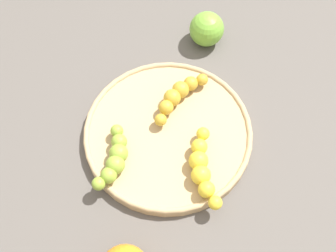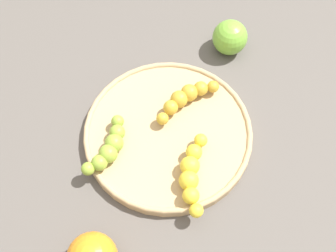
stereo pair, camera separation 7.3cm
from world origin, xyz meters
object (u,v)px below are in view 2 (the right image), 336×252
Objects in this scene: banana_yellow at (192,173)px; apple_green at (230,37)px; fruit_bowl at (168,133)px; banana_green at (109,148)px; banana_spotted at (186,98)px.

apple_green is at bearing -100.67° from banana_yellow.
fruit_bowl is at bearing -60.31° from banana_yellow.
banana_yellow is at bearing 5.62° from banana_green.
banana_green is at bearing -163.48° from apple_green.
banana_yellow is 0.29m from apple_green.
banana_spotted and banana_green have the same top height.
banana_spotted is 0.16m from banana_green.
apple_green is at bearing 71.45° from banana_green.
fruit_bowl is 2.43× the size of banana_yellow.
apple_green is (0.31, 0.09, -0.00)m from banana_green.
fruit_bowl is 2.28× the size of banana_spotted.
banana_spotted is at bearing -81.73° from banana_yellow.
fruit_bowl is 0.10m from banana_yellow.
banana_spotted is 0.14m from banana_yellow.
fruit_bowl is 2.83× the size of banana_green.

